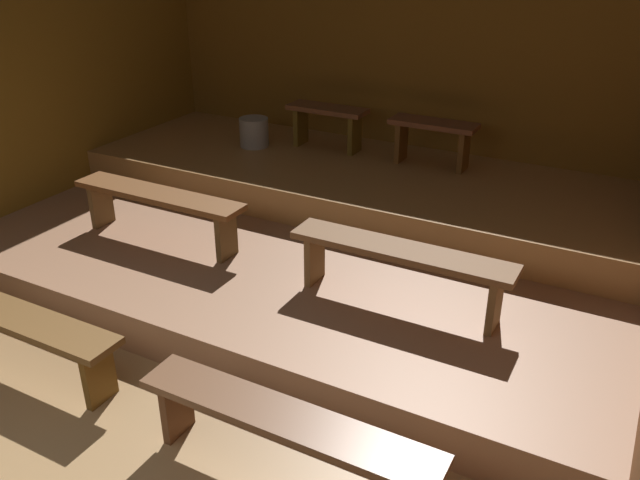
{
  "coord_description": "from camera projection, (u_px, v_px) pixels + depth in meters",
  "views": [
    {
      "loc": [
        2.45,
        -0.75,
        2.71
      ],
      "look_at": [
        0.3,
        3.23,
        0.51
      ],
      "focal_mm": 36.89,
      "sensor_mm": 36.0,
      "label": 1
    }
  ],
  "objects": [
    {
      "name": "bench_lower_right",
      "position": [
        400.0,
        259.0,
        4.44
      ],
      "size": [
        1.57,
        0.29,
        0.43
      ],
      "color": "brown",
      "rests_on": "platform_lower"
    },
    {
      "name": "platform_middle",
      "position": [
        361.0,
        183.0,
        6.26
      ],
      "size": [
        5.3,
        1.74,
        0.31
      ],
      "primitive_type": "cube",
      "color": "#A5733E",
      "rests_on": "platform_lower"
    },
    {
      "name": "pail_middle",
      "position": [
        254.0,
        132.0,
        6.73
      ],
      "size": [
        0.3,
        0.3,
        0.29
      ],
      "primitive_type": "cylinder",
      "color": "gray",
      "rests_on": "platform_middle"
    },
    {
      "name": "wall_back",
      "position": [
        401.0,
        77.0,
        6.61
      ],
      "size": [
        6.1,
        0.06,
        2.59
      ],
      "primitive_type": "cube",
      "color": "brown",
      "rests_on": "ground"
    },
    {
      "name": "bench_middle_left",
      "position": [
        327.0,
        118.0,
        6.59
      ],
      "size": [
        0.81,
        0.29,
        0.43
      ],
      "color": "brown",
      "rests_on": "platform_middle"
    },
    {
      "name": "bench_floor_right",
      "position": [
        285.0,
        428.0,
        3.4
      ],
      "size": [
        1.71,
        0.29,
        0.43
      ],
      "color": "brown",
      "rests_on": "ground"
    },
    {
      "name": "bench_floor_left",
      "position": [
        13.0,
        323.0,
        4.29
      ],
      "size": [
        1.71,
        0.29,
        0.43
      ],
      "color": "brown",
      "rests_on": "ground"
    },
    {
      "name": "bench_middle_right",
      "position": [
        433.0,
        134.0,
        6.11
      ],
      "size": [
        0.81,
        0.29,
        0.43
      ],
      "color": "brown",
      "rests_on": "platform_middle"
    },
    {
      "name": "platform_lower",
      "position": [
        316.0,
        249.0,
        5.69
      ],
      "size": [
        5.3,
        3.53,
        0.31
      ],
      "primitive_type": "cube",
      "color": "#9D6F50",
      "rests_on": "ground"
    },
    {
      "name": "ground",
      "position": [
        255.0,
        321.0,
        5.01
      ],
      "size": [
        6.1,
        6.27,
        0.08
      ],
      "primitive_type": "cube",
      "color": "#9B754A"
    },
    {
      "name": "bench_lower_left",
      "position": [
        159.0,
        202.0,
        5.34
      ],
      "size": [
        1.57,
        0.29,
        0.43
      ],
      "color": "brown",
      "rests_on": "platform_lower"
    }
  ]
}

